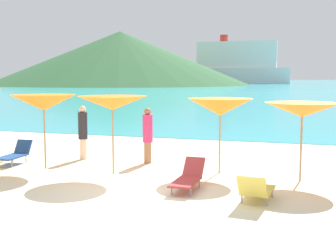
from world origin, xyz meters
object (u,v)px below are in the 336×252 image
umbrella_4 (220,107)px  cruise_ship (236,65)px  lounge_chair_0 (15,154)px  beachgoer_2 (83,131)px  umbrella_2 (44,103)px  umbrella_3 (112,103)px  umbrella_5 (302,110)px  beachgoer_1 (148,134)px  lounge_chair_2 (188,177)px  lounge_chair_1 (256,189)px

umbrella_4 → cruise_ship: size_ratio=0.05×
lounge_chair_0 → beachgoer_2: beachgoer_2 is taller
umbrella_2 → cruise_ship: 181.64m
umbrella_2 → umbrella_4: bearing=10.5°
umbrella_2 → umbrella_3: size_ratio=1.00×
umbrella_4 → umbrella_5: umbrella_4 is taller
beachgoer_1 → cruise_ship: cruise_ship is taller
lounge_chair_0 → lounge_chair_2: (6.05, -1.45, -0.01)m
lounge_chair_2 → cruise_ship: 183.42m
beachgoer_1 → beachgoer_2: 2.29m
beachgoer_2 → cruise_ship: cruise_ship is taller
lounge_chair_0 → lounge_chair_2: lounge_chair_0 is taller
umbrella_5 → beachgoer_2: (-6.98, 1.10, -0.92)m
lounge_chair_1 → beachgoer_1: size_ratio=0.79×
umbrella_5 → beachgoer_1: 4.91m
umbrella_2 → umbrella_5: size_ratio=1.07×
lounge_chair_1 → beachgoer_1: beachgoer_1 is taller
umbrella_5 → cruise_ship: cruise_ship is taller
lounge_chair_2 → beachgoer_1: bearing=127.5°
beachgoer_2 → umbrella_2: bearing=39.5°
beachgoer_2 → umbrella_3: bearing=98.9°
lounge_chair_1 → lounge_chair_2: bearing=-15.7°
umbrella_3 → cruise_ship: 181.98m
umbrella_3 → beachgoer_1: 2.10m
lounge_chair_2 → beachgoer_2: size_ratio=0.88×
lounge_chair_1 → beachgoer_1: (-3.78, 3.47, 0.65)m
beachgoer_2 → beachgoer_1: bearing=142.1°
umbrella_2 → lounge_chair_1: 6.88m
umbrella_4 → beachgoer_1: umbrella_4 is taller
beachgoer_2 → lounge_chair_2: bearing=109.0°
umbrella_3 → beachgoer_1: (0.40, 1.77, -1.07)m
umbrella_4 → umbrella_5: bearing=-9.3°
umbrella_2 → umbrella_4: 5.20m
umbrella_4 → cruise_ship: cruise_ship is taller
umbrella_5 → beachgoer_1: (-4.68, 1.11, -0.94)m
umbrella_4 → lounge_chair_1: size_ratio=1.52×
umbrella_5 → cruise_ship: size_ratio=0.05×
umbrella_2 → lounge_chair_0: 2.15m
umbrella_2 → umbrella_3: umbrella_2 is taller
beachgoer_1 → cruise_ship: (-23.82, 178.60, 7.04)m
umbrella_3 → lounge_chair_2: (2.48, -1.05, -1.71)m
umbrella_2 → beachgoer_1: 3.32m
lounge_chair_1 → beachgoer_2: (-6.07, 3.45, 0.67)m
umbrella_3 → lounge_chair_1: umbrella_3 is taller
umbrella_5 → beachgoer_1: size_ratio=1.17×
beachgoer_1 → umbrella_5: bearing=-169.0°
umbrella_3 → lounge_chair_0: (-3.58, 0.40, -1.69)m
beachgoer_1 → beachgoer_2: size_ratio=0.99×
umbrella_2 → beachgoer_1: size_ratio=1.25×
lounge_chair_0 → umbrella_2: bearing=-16.7°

